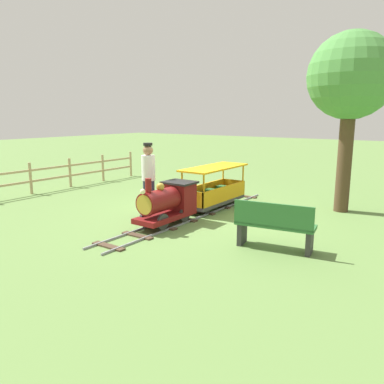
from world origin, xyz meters
TOP-DOWN VIEW (x-y plane):
  - ground_plane at (0.00, 0.00)m, footprint 60.00×60.00m
  - track at (0.00, 0.31)m, footprint 0.68×5.70m
  - locomotive at (0.00, 1.17)m, footprint 0.64×1.45m
  - passenger_car at (0.00, -0.59)m, footprint 0.74×2.00m
  - conductor_person at (0.82, 0.82)m, footprint 0.30×0.30m
  - park_bench at (-2.35, 1.29)m, footprint 1.35×0.60m
  - oak_tree_near at (-2.58, -2.07)m, footprint 1.90×1.90m
  - fence_section at (5.16, 0.31)m, footprint 0.08×6.78m

SIDE VIEW (x-z plane):
  - ground_plane at x=0.00m, z-range 0.00..0.00m
  - track at x=0.00m, z-range 0.00..0.04m
  - park_bench at x=-2.35m, z-range 0.01..0.83m
  - passenger_car at x=0.00m, z-range -0.06..0.91m
  - fence_section at x=5.16m, z-range 0.03..0.93m
  - locomotive at x=0.00m, z-range -0.02..0.99m
  - conductor_person at x=0.82m, z-range 0.15..1.77m
  - oak_tree_near at x=-2.58m, z-range 0.99..4.99m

